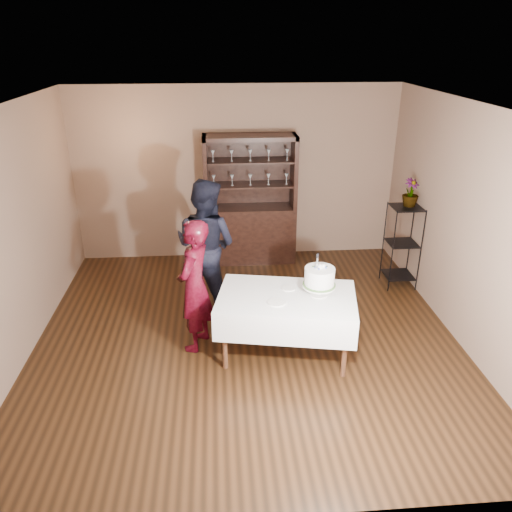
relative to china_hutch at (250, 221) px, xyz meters
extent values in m
plane|color=black|center=(-0.20, -2.25, -0.66)|extent=(5.00, 5.00, 0.00)
plane|color=silver|center=(-0.20, -2.25, 2.04)|extent=(5.00, 5.00, 0.00)
cube|color=#765D4C|center=(-0.20, 0.25, 0.69)|extent=(5.00, 0.02, 2.70)
cube|color=#765D4C|center=(-2.70, -2.25, 0.69)|extent=(0.02, 5.00, 2.70)
cube|color=#765D4C|center=(2.30, -2.25, 0.69)|extent=(0.02, 5.00, 2.70)
cube|color=black|center=(0.00, -0.01, -0.21)|extent=(1.40, 0.48, 0.90)
cube|color=black|center=(0.00, 0.21, 0.79)|extent=(1.40, 0.03, 1.10)
cube|color=black|center=(0.00, -0.01, 1.31)|extent=(1.40, 0.48, 0.06)
cube|color=black|center=(0.00, -0.01, 0.59)|extent=(1.28, 0.42, 0.02)
cube|color=black|center=(0.00, -0.01, 0.96)|extent=(1.28, 0.42, 0.02)
cylinder|color=black|center=(1.88, -1.25, -0.06)|extent=(0.02, 0.02, 1.20)
cylinder|color=black|center=(2.28, -1.25, -0.06)|extent=(0.02, 0.02, 1.20)
cylinder|color=black|center=(1.88, -0.85, -0.06)|extent=(0.02, 0.02, 1.20)
cylinder|color=black|center=(2.28, -0.85, -0.06)|extent=(0.02, 0.02, 1.20)
cube|color=black|center=(2.08, -1.05, -0.51)|extent=(0.40, 0.40, 0.02)
cube|color=black|center=(2.08, -1.05, -0.01)|extent=(0.40, 0.40, 0.01)
cube|color=black|center=(2.08, -1.05, 0.52)|extent=(0.40, 0.40, 0.02)
cube|color=white|center=(0.22, -2.64, -0.09)|extent=(1.64, 1.19, 0.34)
cylinder|color=#462919|center=(-0.48, -2.86, -0.31)|extent=(0.06, 0.06, 0.71)
cylinder|color=#462919|center=(0.78, -3.10, -0.31)|extent=(0.06, 0.06, 0.71)
cylinder|color=#462919|center=(-0.34, -2.17, -0.31)|extent=(0.06, 0.06, 0.71)
cylinder|color=#462919|center=(0.91, -2.41, -0.31)|extent=(0.06, 0.06, 0.71)
imported|color=#33040E|center=(-0.79, -2.39, 0.11)|extent=(0.55, 0.66, 1.56)
imported|color=black|center=(-0.67, -1.46, 0.21)|extent=(1.07, 1.00, 1.75)
cylinder|color=white|center=(0.57, -2.64, 0.09)|extent=(0.20, 0.20, 0.01)
cylinder|color=white|center=(0.57, -2.64, 0.13)|extent=(0.05, 0.05, 0.10)
cylinder|color=white|center=(0.57, -2.64, 0.19)|extent=(0.37, 0.37, 0.02)
cylinder|color=#466F35|center=(0.57, -2.64, 0.21)|extent=(0.36, 0.36, 0.02)
cylinder|color=white|center=(0.57, -2.64, 0.30)|extent=(0.41, 0.41, 0.20)
sphere|color=#5162AE|center=(0.60, -2.64, 0.41)|extent=(0.02, 0.02, 0.02)
cube|color=silver|center=(0.53, -2.66, 0.47)|extent=(0.02, 0.02, 0.14)
cube|color=black|center=(0.53, -2.66, 0.56)|extent=(0.03, 0.03, 0.05)
cylinder|color=white|center=(0.09, -2.78, 0.09)|extent=(0.25, 0.25, 0.01)
cylinder|color=white|center=(0.26, -2.47, 0.09)|extent=(0.16, 0.16, 0.01)
imported|color=#466F35|center=(2.12, -1.03, 0.72)|extent=(0.29, 0.29, 0.39)
camera|label=1|loc=(-0.50, -7.37, 2.69)|focal=35.00mm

